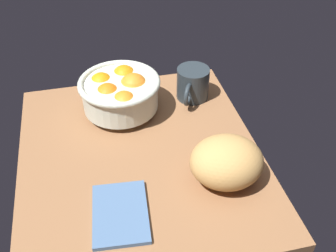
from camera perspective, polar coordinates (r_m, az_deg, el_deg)
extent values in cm
cube|color=#8B5E3C|center=(94.89, -4.03, -4.61)|extent=(64.36, 56.44, 3.00)
cylinder|color=silver|center=(106.28, -6.77, 2.56)|extent=(10.06, 10.06, 1.72)
cylinder|color=silver|center=(103.59, -6.96, 4.56)|extent=(19.61, 19.61, 7.42)
torus|color=silver|center=(101.50, -7.12, 6.27)|extent=(21.21, 21.21, 1.60)
sphere|color=orange|center=(102.95, -5.01, 5.62)|extent=(7.57, 7.57, 7.57)
sphere|color=orange|center=(107.41, -6.44, 7.03)|extent=(6.79, 6.79, 6.79)
sphere|color=orange|center=(100.92, -8.70, 4.37)|extent=(6.57, 6.57, 6.57)
sphere|color=orange|center=(97.79, -6.34, 3.29)|extent=(6.42, 6.42, 6.42)
sphere|color=orange|center=(105.40, -9.62, 5.95)|extent=(6.54, 6.54, 6.54)
ellipsoid|color=tan|center=(84.94, 8.50, -5.16)|extent=(15.51, 17.27, 10.71)
cube|color=#496891|center=(81.76, -6.95, -12.48)|extent=(16.48, 12.40, 1.02)
cylinder|color=#293339|center=(109.15, 3.63, 6.22)|extent=(8.92, 8.92, 8.90)
torus|color=#293339|center=(104.58, 2.93, 4.56)|extent=(5.99, 4.03, 6.18)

